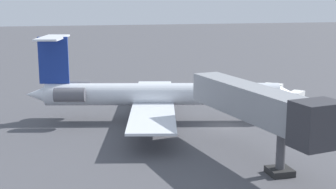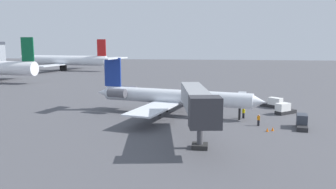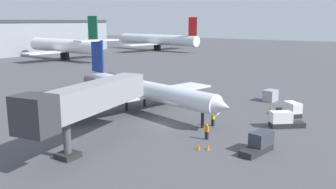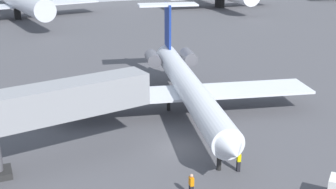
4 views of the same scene
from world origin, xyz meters
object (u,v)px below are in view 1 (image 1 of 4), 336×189
at_px(baggage_tug_spare, 297,99).
at_px(traffic_cone_far, 243,93).
at_px(ground_crew_marshaller, 295,119).
at_px(baggage_tug_lead, 270,91).
at_px(jet_bridge, 262,107).
at_px(cargo_container_uld, 217,83).
at_px(traffic_cone_mid, 318,133).
at_px(regional_jet, 152,93).
at_px(traffic_cone_near, 323,131).
at_px(ground_crew_loader, 260,110).

bearing_deg(baggage_tug_spare, traffic_cone_far, 27.74).
height_order(ground_crew_marshaller, baggage_tug_lead, baggage_tug_lead).
height_order(ground_crew_marshaller, baggage_tug_spare, baggage_tug_spare).
bearing_deg(jet_bridge, baggage_tug_spare, -36.62).
relative_size(baggage_tug_lead, cargo_container_uld, 1.61).
height_order(traffic_cone_mid, traffic_cone_far, same).
bearing_deg(baggage_tug_lead, regional_jet, 114.81).
relative_size(regional_jet, jet_bridge, 1.71).
relative_size(regional_jet, traffic_cone_far, 53.23).
bearing_deg(traffic_cone_near, cargo_container_uld, 5.41).
height_order(ground_crew_marshaller, traffic_cone_near, ground_crew_marshaller).
relative_size(regional_jet, baggage_tug_spare, 7.42).
bearing_deg(cargo_container_uld, traffic_cone_near, -174.59).
distance_m(cargo_container_uld, traffic_cone_far, 5.55).
relative_size(baggage_tug_spare, traffic_cone_far, 7.18).
bearing_deg(traffic_cone_far, baggage_tug_lead, -121.84).
height_order(ground_crew_marshaller, cargo_container_uld, cargo_container_uld).
bearing_deg(traffic_cone_near, jet_bridge, 123.66).
bearing_deg(cargo_container_uld, baggage_tug_lead, -144.26).
distance_m(ground_crew_marshaller, traffic_cone_far, 16.76).
bearing_deg(ground_crew_marshaller, traffic_cone_mid, -165.56).
xyz_separation_m(regional_jet, baggage_tug_lead, (8.52, -18.42, -2.27)).
xyz_separation_m(regional_jet, traffic_cone_far, (10.53, -15.18, -2.83)).
bearing_deg(ground_crew_marshaller, jet_bridge, 138.15).
bearing_deg(jet_bridge, traffic_cone_mid, -56.19).
relative_size(ground_crew_loader, cargo_container_uld, 0.69).
height_order(regional_jet, traffic_cone_near, regional_jet).
relative_size(traffic_cone_mid, traffic_cone_far, 1.00).
relative_size(jet_bridge, traffic_cone_near, 31.21).
relative_size(ground_crew_loader, traffic_cone_mid, 3.07).
distance_m(baggage_tug_spare, traffic_cone_near, 12.22).
distance_m(regional_jet, ground_crew_marshaller, 15.45).
distance_m(jet_bridge, baggage_tug_lead, 27.39).
bearing_deg(regional_jet, traffic_cone_far, -55.24).
relative_size(ground_crew_marshaller, baggage_tug_spare, 0.43).
height_order(cargo_container_uld, traffic_cone_far, cargo_container_uld).
height_order(baggage_tug_lead, baggage_tug_spare, same).
xyz_separation_m(ground_crew_marshaller, traffic_cone_near, (-2.67, -1.59, -0.58)).
distance_m(baggage_tug_spare, traffic_cone_far, 8.75).
bearing_deg(traffic_cone_far, cargo_container_uld, 20.44).
relative_size(jet_bridge, baggage_tug_lead, 4.36).
distance_m(regional_jet, traffic_cone_near, 18.13).
bearing_deg(ground_crew_loader, traffic_cone_far, -13.80).
distance_m(baggage_tug_spare, cargo_container_uld, 14.23).
xyz_separation_m(baggage_tug_lead, traffic_cone_near, (-17.36, 2.85, -0.56)).
xyz_separation_m(baggage_tug_lead, baggage_tug_spare, (-5.72, -0.82, 0.00)).
bearing_deg(traffic_cone_near, traffic_cone_far, 1.17).
xyz_separation_m(baggage_tug_lead, cargo_container_uld, (7.19, 5.17, 0.04)).
relative_size(ground_crew_marshaller, ground_crew_loader, 1.00).
height_order(regional_jet, ground_crew_marshaller, regional_jet).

